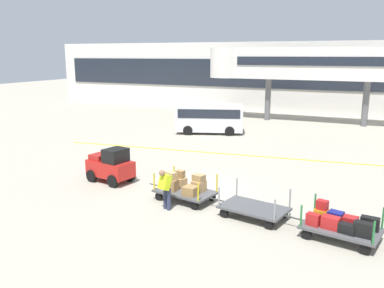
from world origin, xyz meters
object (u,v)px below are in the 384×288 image
object	(u,v)px
baggage_cart_middle	(254,208)
baggage_cart_tail	(341,224)
baggage_handler	(165,188)
baggage_cart_lead	(185,187)
shuttle_van	(209,116)
baggage_tug	(111,166)

from	to	relation	value
baggage_cart_middle	baggage_cart_tail	distance (m)	3.00
baggage_handler	baggage_cart_lead	bearing A→B (deg)	78.62
baggage_cart_lead	shuttle_van	xyz separation A→B (m)	(-4.41, 13.36, 0.69)
baggage_cart_tail	baggage_handler	world-z (taller)	baggage_handler
baggage_cart_middle	baggage_tug	bearing A→B (deg)	169.20
baggage_cart_middle	shuttle_van	bearing A→B (deg)	117.83
baggage_cart_lead	shuttle_van	world-z (taller)	shuttle_van
baggage_cart_middle	baggage_cart_tail	world-z (taller)	same
baggage_handler	shuttle_van	world-z (taller)	shuttle_van
baggage_cart_tail	baggage_cart_middle	bearing A→B (deg)	169.48
baggage_cart_lead	shuttle_van	size ratio (longest dim) A/B	0.60
baggage_cart_lead	baggage_cart_tail	size ratio (longest dim) A/B	1.00
baggage_tug	baggage_cart_middle	distance (m)	7.17
baggage_tug	baggage_cart_lead	distance (m)	4.17
baggage_handler	shuttle_van	size ratio (longest dim) A/B	0.30
baggage_cart_tail	shuttle_van	bearing A→B (deg)	125.43
baggage_cart_lead	baggage_cart_tail	distance (m)	5.99
baggage_cart_lead	shuttle_van	bearing A→B (deg)	108.27
baggage_cart_middle	baggage_handler	size ratio (longest dim) A/B	1.97
baggage_tug	baggage_handler	size ratio (longest dim) A/B	1.45
baggage_cart_middle	baggage_handler	world-z (taller)	baggage_handler
baggage_cart_middle	baggage_cart_tail	size ratio (longest dim) A/B	1.00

